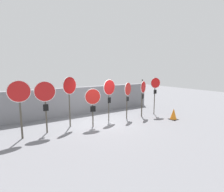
% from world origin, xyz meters
% --- Properties ---
extents(ground_plane, '(40.00, 40.00, 0.00)m').
position_xyz_m(ground_plane, '(0.00, 0.00, 0.00)').
color(ground_plane, slate).
extents(fence_back, '(10.94, 0.12, 1.79)m').
position_xyz_m(fence_back, '(0.00, 2.43, 0.90)').
color(fence_back, slate).
rests_on(fence_back, ground).
extents(stop_sign_0, '(0.93, 0.14, 2.53)m').
position_xyz_m(stop_sign_0, '(-3.95, -0.20, 1.81)').
color(stop_sign_0, '#474238').
rests_on(stop_sign_0, ground).
extents(stop_sign_1, '(0.93, 0.20, 2.44)m').
position_xyz_m(stop_sign_1, '(-2.90, -0.04, 1.76)').
color(stop_sign_1, '#474238').
rests_on(stop_sign_1, ground).
extents(stop_sign_2, '(0.83, 0.40, 2.61)m').
position_xyz_m(stop_sign_2, '(-1.64, 0.25, 1.94)').
color(stop_sign_2, '#474238').
rests_on(stop_sign_2, ground).
extents(stop_sign_3, '(0.81, 0.21, 2.01)m').
position_xyz_m(stop_sign_3, '(-0.65, -0.37, 1.44)').
color(stop_sign_3, '#474238').
rests_on(stop_sign_3, ground).
extents(stop_sign_4, '(0.88, 0.25, 2.41)m').
position_xyz_m(stop_sign_4, '(0.62, 0.08, 1.80)').
color(stop_sign_4, '#474238').
rests_on(stop_sign_4, ground).
extents(stop_sign_5, '(0.73, 0.38, 2.22)m').
position_xyz_m(stop_sign_5, '(1.76, -0.17, 1.61)').
color(stop_sign_5, '#474238').
rests_on(stop_sign_5, ground).
extents(stop_sign_6, '(0.69, 0.35, 2.35)m').
position_xyz_m(stop_sign_6, '(2.87, -0.26, 1.62)').
color(stop_sign_6, '#474238').
rests_on(stop_sign_6, ground).
extents(stop_sign_7, '(0.68, 0.22, 2.47)m').
position_xyz_m(stop_sign_7, '(3.90, -0.31, 1.86)').
color(stop_sign_7, '#474238').
rests_on(stop_sign_7, ground).
extents(traffic_cone_0, '(0.46, 0.46, 0.67)m').
position_xyz_m(traffic_cone_0, '(3.98, -1.77, 0.33)').
color(traffic_cone_0, black).
rests_on(traffic_cone_0, ground).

